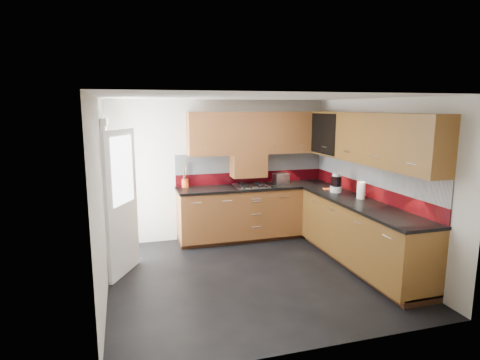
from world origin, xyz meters
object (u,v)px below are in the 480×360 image
object	(u,v)px
toaster	(281,179)
food_processor	(336,184)
utensil_pot	(185,182)
gas_hob	(251,185)

from	to	relation	value
toaster	food_processor	distance (m)	1.08
utensil_pot	toaster	distance (m)	1.69
gas_hob	utensil_pot	bearing A→B (deg)	167.96
toaster	utensil_pot	bearing A→B (deg)	174.89
gas_hob	utensil_pot	xyz separation A→B (m)	(-1.10, 0.23, 0.08)
toaster	food_processor	bearing A→B (deg)	-58.43
food_processor	toaster	bearing A→B (deg)	121.57
utensil_pot	gas_hob	bearing A→B (deg)	-12.04
gas_hob	utensil_pot	world-z (taller)	utensil_pot
gas_hob	food_processor	distance (m)	1.42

